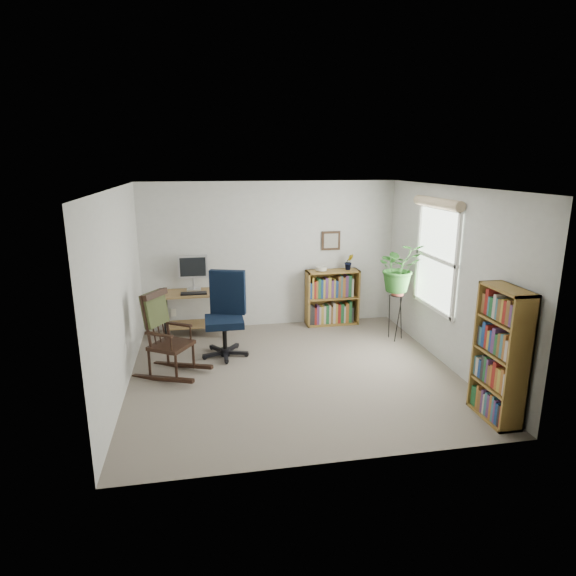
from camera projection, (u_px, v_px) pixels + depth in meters
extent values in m
cube|color=gray|center=(293.00, 372.00, 6.35)|extent=(4.20, 4.00, 0.00)
cube|color=silver|center=(294.00, 187.00, 5.74)|extent=(4.20, 4.00, 0.00)
cube|color=silver|center=(271.00, 255.00, 7.95)|extent=(4.20, 0.00, 2.40)
cube|color=silver|center=(338.00, 341.00, 4.14)|extent=(4.20, 0.00, 2.40)
cube|color=silver|center=(120.00, 292.00, 5.68)|extent=(0.00, 4.00, 2.40)
cube|color=silver|center=(448.00, 277.00, 6.41)|extent=(0.00, 4.00, 2.40)
cube|color=black|center=(194.00, 293.00, 7.45)|extent=(0.40, 0.15, 0.02)
imported|color=#286222|center=(400.00, 244.00, 7.16)|extent=(1.69, 1.88, 1.46)
imported|color=#286222|center=(349.00, 266.00, 8.07)|extent=(0.13, 0.24, 0.11)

